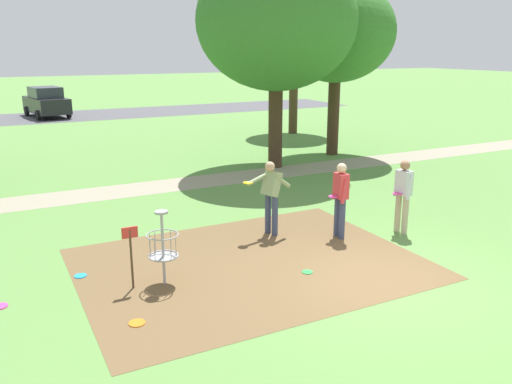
{
  "coord_description": "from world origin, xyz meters",
  "views": [
    {
      "loc": [
        -6.12,
        -6.82,
        4.14
      ],
      "look_at": [
        -0.89,
        3.36,
        1.0
      ],
      "focal_mm": 36.91,
      "sensor_mm": 36.0,
      "label": 1
    }
  ],
  "objects_px": {
    "disc_golf_basket": "(159,245)",
    "player_foreground_watching": "(271,193)",
    "frisbee_mid_grass": "(80,276)",
    "frisbee_near_basket": "(307,272)",
    "tree_mid_left": "(337,33)",
    "tree_mid_right": "(276,22)",
    "player_waiting_left": "(403,192)",
    "frisbee_by_tee": "(137,323)",
    "frisbee_far_left": "(345,198)",
    "frisbee_far_right": "(0,306)",
    "player_throwing": "(340,196)",
    "tree_mid_center": "(294,38)",
    "parked_car_leftmost": "(46,102)"
  },
  "relations": [
    {
      "from": "player_throwing",
      "to": "frisbee_mid_grass",
      "type": "xyz_separation_m",
      "value": [
        -5.59,
        0.46,
        -0.96
      ]
    },
    {
      "from": "player_throwing",
      "to": "frisbee_mid_grass",
      "type": "relative_size",
      "value": 7.45
    },
    {
      "from": "disc_golf_basket",
      "to": "frisbee_mid_grass",
      "type": "relative_size",
      "value": 6.06
    },
    {
      "from": "player_throwing",
      "to": "player_foreground_watching",
      "type": "bearing_deg",
      "value": 145.61
    },
    {
      "from": "player_foreground_watching",
      "to": "frisbee_far_left",
      "type": "distance_m",
      "value": 3.83
    },
    {
      "from": "frisbee_near_basket",
      "to": "tree_mid_left",
      "type": "relative_size",
      "value": 0.03
    },
    {
      "from": "frisbee_far_right",
      "to": "frisbee_far_left",
      "type": "bearing_deg",
      "value": 16.73
    },
    {
      "from": "player_waiting_left",
      "to": "parked_car_leftmost",
      "type": "xyz_separation_m",
      "value": [
        -4.81,
        26.31,
        -0.05
      ]
    },
    {
      "from": "player_foreground_watching",
      "to": "disc_golf_basket",
      "type": "bearing_deg",
      "value": -154.59
    },
    {
      "from": "frisbee_far_left",
      "to": "frisbee_by_tee",
      "type": "bearing_deg",
      "value": -148.98
    },
    {
      "from": "disc_golf_basket",
      "to": "parked_car_leftmost",
      "type": "height_order",
      "value": "parked_car_leftmost"
    },
    {
      "from": "frisbee_far_left",
      "to": "frisbee_far_right",
      "type": "distance_m",
      "value": 9.41
    },
    {
      "from": "parked_car_leftmost",
      "to": "tree_mid_left",
      "type": "bearing_deg",
      "value": -63.74
    },
    {
      "from": "player_throwing",
      "to": "tree_mid_center",
      "type": "distance_m",
      "value": 15.55
    },
    {
      "from": "frisbee_by_tee",
      "to": "parked_car_leftmost",
      "type": "distance_m",
      "value": 27.72
    },
    {
      "from": "player_foreground_watching",
      "to": "tree_mid_right",
      "type": "relative_size",
      "value": 0.23
    },
    {
      "from": "tree_mid_right",
      "to": "player_waiting_left",
      "type": "bearing_deg",
      "value": -96.51
    },
    {
      "from": "frisbee_mid_grass",
      "to": "tree_mid_left",
      "type": "bearing_deg",
      "value": 34.4
    },
    {
      "from": "player_throwing",
      "to": "tree_mid_right",
      "type": "height_order",
      "value": "tree_mid_right"
    },
    {
      "from": "frisbee_far_right",
      "to": "tree_mid_center",
      "type": "xyz_separation_m",
      "value": [
        13.86,
        13.64,
        4.6
      ]
    },
    {
      "from": "frisbee_far_left",
      "to": "tree_mid_right",
      "type": "height_order",
      "value": "tree_mid_right"
    },
    {
      "from": "tree_mid_center",
      "to": "parked_car_leftmost",
      "type": "bearing_deg",
      "value": 129.54
    },
    {
      "from": "frisbee_far_right",
      "to": "frisbee_near_basket",
      "type": "bearing_deg",
      "value": -12.41
    },
    {
      "from": "disc_golf_basket",
      "to": "frisbee_mid_grass",
      "type": "height_order",
      "value": "disc_golf_basket"
    },
    {
      "from": "player_foreground_watching",
      "to": "frisbee_by_tee",
      "type": "xyz_separation_m",
      "value": [
        -3.82,
        -2.64,
        -0.98
      ]
    },
    {
      "from": "disc_golf_basket",
      "to": "frisbee_far_right",
      "type": "xyz_separation_m",
      "value": [
        -2.64,
        0.39,
        -0.74
      ]
    },
    {
      "from": "player_waiting_left",
      "to": "frisbee_by_tee",
      "type": "relative_size",
      "value": 6.61
    },
    {
      "from": "frisbee_near_basket",
      "to": "frisbee_mid_grass",
      "type": "relative_size",
      "value": 0.9
    },
    {
      "from": "tree_mid_left",
      "to": "player_throwing",
      "type": "bearing_deg",
      "value": -124.22
    },
    {
      "from": "frisbee_by_tee",
      "to": "tree_mid_left",
      "type": "bearing_deg",
      "value": 42.82
    },
    {
      "from": "player_throwing",
      "to": "tree_mid_right",
      "type": "xyz_separation_m",
      "value": [
        2.29,
        7.06,
        4.02
      ]
    },
    {
      "from": "disc_golf_basket",
      "to": "frisbee_by_tee",
      "type": "bearing_deg",
      "value": -122.71
    },
    {
      "from": "player_throwing",
      "to": "frisbee_mid_grass",
      "type": "distance_m",
      "value": 5.69
    },
    {
      "from": "player_waiting_left",
      "to": "tree_mid_center",
      "type": "xyz_separation_m",
      "value": [
        5.45,
        13.88,
        3.65
      ]
    },
    {
      "from": "disc_golf_basket",
      "to": "player_foreground_watching",
      "type": "relative_size",
      "value": 0.81
    },
    {
      "from": "disc_golf_basket",
      "to": "player_throwing",
      "type": "height_order",
      "value": "player_throwing"
    },
    {
      "from": "frisbee_far_left",
      "to": "parked_car_leftmost",
      "type": "distance_m",
      "value": 24.0
    },
    {
      "from": "frisbee_far_right",
      "to": "tree_mid_center",
      "type": "bearing_deg",
      "value": 44.54
    },
    {
      "from": "frisbee_near_basket",
      "to": "parked_car_leftmost",
      "type": "relative_size",
      "value": 0.05
    },
    {
      "from": "player_foreground_watching",
      "to": "tree_mid_left",
      "type": "bearing_deg",
      "value": 46.67
    },
    {
      "from": "disc_golf_basket",
      "to": "frisbee_by_tee",
      "type": "xyz_separation_m",
      "value": [
        -0.76,
        -1.19,
        -0.74
      ]
    },
    {
      "from": "frisbee_by_tee",
      "to": "tree_mid_left",
      "type": "relative_size",
      "value": 0.04
    },
    {
      "from": "disc_golf_basket",
      "to": "player_foreground_watching",
      "type": "bearing_deg",
      "value": 25.41
    },
    {
      "from": "player_foreground_watching",
      "to": "tree_mid_left",
      "type": "relative_size",
      "value": 0.26
    },
    {
      "from": "player_throwing",
      "to": "tree_mid_left",
      "type": "relative_size",
      "value": 0.26
    },
    {
      "from": "frisbee_mid_grass",
      "to": "frisbee_far_left",
      "type": "distance_m",
      "value": 7.89
    },
    {
      "from": "disc_golf_basket",
      "to": "frisbee_near_basket",
      "type": "height_order",
      "value": "disc_golf_basket"
    },
    {
      "from": "frisbee_near_basket",
      "to": "tree_mid_right",
      "type": "bearing_deg",
      "value": 64.62
    },
    {
      "from": "frisbee_near_basket",
      "to": "player_throwing",
      "type": "bearing_deg",
      "value": 38.37
    },
    {
      "from": "player_foreground_watching",
      "to": "frisbee_near_basket",
      "type": "distance_m",
      "value": 2.46
    }
  ]
}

